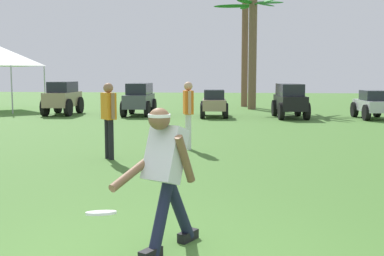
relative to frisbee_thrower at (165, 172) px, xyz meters
name	(u,v)px	position (x,y,z in m)	size (l,w,h in m)	color
frisbee_thrower	(165,172)	(0.00, 0.00, 0.00)	(0.77, 0.91, 1.43)	#191E38
frisbee_in_flight	(101,213)	(-0.50, -0.50, -0.28)	(0.34, 0.34, 0.07)	white
teammate_midfield	(109,113)	(-1.96, 4.99, 0.14)	(0.37, 0.42, 1.56)	black
teammate_deep	(188,109)	(-0.49, 6.44, 0.14)	(0.28, 0.49, 1.56)	silver
parked_car_slot_a	(63,97)	(-6.84, 15.22, -0.06)	(1.24, 2.38, 1.40)	#998466
parked_car_slot_b	(139,98)	(-3.54, 15.24, -0.08)	(1.21, 2.43, 1.34)	#474C51
parked_car_slot_c	(214,103)	(-0.38, 14.87, -0.24)	(1.23, 2.26, 1.10)	#998466
parked_car_slot_d	(290,100)	(2.63, 14.76, -0.08)	(1.33, 2.47, 1.34)	black
parked_car_slot_e	(372,104)	(5.76, 14.63, -0.24)	(1.20, 2.25, 1.10)	#B7BABF
palm_tree_far_left	(245,26)	(0.86, 21.10, 3.42)	(3.38, 3.21, 7.04)	brown
palm_tree_left_of_centre	(253,43)	(1.23, 19.23, 2.39)	(3.38, 3.57, 5.49)	brown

